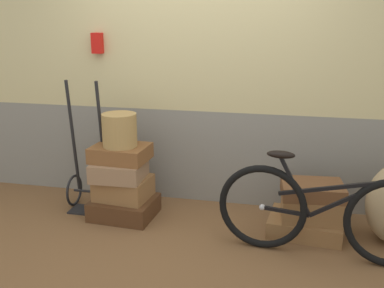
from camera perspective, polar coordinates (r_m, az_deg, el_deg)
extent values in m
cube|color=brown|center=(4.04, -1.46, -11.63)|extent=(9.11, 5.20, 0.06)
cube|color=gray|center=(4.61, 1.08, -1.28)|extent=(7.11, 0.20, 0.94)
cube|color=#CCBC84|center=(4.41, 1.18, 16.83)|extent=(7.11, 0.20, 1.93)
cube|color=red|center=(4.60, -12.02, 12.51)|extent=(0.10, 0.08, 0.20)
cube|color=#4C2D19|center=(4.34, -8.66, -8.01)|extent=(0.60, 0.52, 0.18)
cube|color=olive|center=(4.30, -8.74, -5.54)|extent=(0.52, 0.45, 0.20)
cube|color=#937051|center=(4.22, -9.32, -3.33)|extent=(0.48, 0.43, 0.16)
cube|color=brown|center=(4.21, -9.12, -1.15)|extent=(0.53, 0.43, 0.14)
cube|color=olive|center=(4.11, 14.31, -9.99)|extent=(0.67, 0.53, 0.15)
cube|color=olive|center=(4.04, 15.17, -7.81)|extent=(0.55, 0.43, 0.20)
cube|color=brown|center=(3.97, 15.14, -5.68)|extent=(0.55, 0.43, 0.12)
cylinder|color=#A8844C|center=(4.13, -9.26, 1.77)|extent=(0.32, 0.32, 0.31)
torus|color=black|center=(4.66, -14.83, -5.73)|extent=(0.03, 0.32, 0.32)
torus|color=black|center=(4.51, -10.73, -6.20)|extent=(0.03, 0.32, 0.32)
cylinder|color=black|center=(4.58, -12.81, -5.96)|extent=(0.36, 0.02, 0.02)
cylinder|color=black|center=(4.48, -14.99, 0.91)|extent=(0.03, 0.14, 1.12)
cylinder|color=black|center=(4.35, -11.47, 0.69)|extent=(0.03, 0.14, 1.12)
cube|color=black|center=(4.55, -13.29, -8.23)|extent=(0.32, 0.22, 0.02)
torus|color=black|center=(3.68, 8.97, -8.00)|extent=(0.72, 0.13, 0.72)
sphere|color=#B2B2B7|center=(3.68, 8.97, -8.00)|extent=(0.05, 0.05, 0.05)
cube|color=black|center=(3.59, 19.12, -6.73)|extent=(0.53, 0.08, 0.36)
cube|color=black|center=(3.57, 13.06, -5.31)|extent=(0.27, 0.05, 0.47)
cube|color=black|center=(3.66, 11.86, -8.42)|extent=(0.37, 0.06, 0.05)
cube|color=black|center=(3.56, 17.24, -5.42)|extent=(0.77, 0.10, 0.21)
ellipsoid|color=black|center=(3.50, 11.31, -1.33)|extent=(0.23, 0.11, 0.06)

